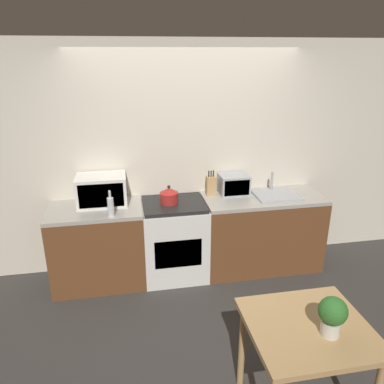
% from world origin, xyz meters
% --- Properties ---
extents(ground_plane, '(16.00, 16.00, 0.00)m').
position_xyz_m(ground_plane, '(0.00, 0.00, 0.00)').
color(ground_plane, '#33302D').
extents(wall_back, '(10.00, 0.06, 2.60)m').
position_xyz_m(wall_back, '(0.00, 1.16, 1.30)').
color(wall_back, beige).
rests_on(wall_back, ground_plane).
extents(counter_left_run, '(0.99, 0.62, 0.90)m').
position_xyz_m(counter_left_run, '(-1.04, 0.82, 0.45)').
color(counter_left_run, brown).
rests_on(counter_left_run, ground_plane).
extents(counter_right_run, '(1.37, 0.62, 0.90)m').
position_xyz_m(counter_right_run, '(0.85, 0.82, 0.45)').
color(counter_right_run, brown).
rests_on(counter_right_run, ground_plane).
extents(stove_range, '(0.71, 0.62, 0.90)m').
position_xyz_m(stove_range, '(-0.19, 0.81, 0.45)').
color(stove_range, silver).
rests_on(stove_range, ground_plane).
extents(kettle, '(0.20, 0.20, 0.20)m').
position_xyz_m(kettle, '(-0.24, 0.82, 0.99)').
color(kettle, maroon).
rests_on(kettle, stove_range).
extents(microwave, '(0.52, 0.36, 0.32)m').
position_xyz_m(microwave, '(-0.96, 0.92, 1.06)').
color(microwave, silver).
rests_on(microwave, counter_left_run).
extents(bottle, '(0.06, 0.06, 0.27)m').
position_xyz_m(bottle, '(-0.86, 0.58, 1.01)').
color(bottle, silver).
rests_on(bottle, counter_left_run).
extents(knife_block, '(0.11, 0.09, 0.29)m').
position_xyz_m(knife_block, '(0.26, 0.98, 1.01)').
color(knife_block, tan).
rests_on(knife_block, counter_right_run).
extents(toaster_oven, '(0.33, 0.27, 0.23)m').
position_xyz_m(toaster_oven, '(0.53, 0.97, 1.01)').
color(toaster_oven, '#999BA0').
rests_on(toaster_oven, counter_right_run).
extents(sink_basin, '(0.49, 0.42, 0.24)m').
position_xyz_m(sink_basin, '(1.00, 0.82, 0.91)').
color(sink_basin, '#999BA0').
rests_on(sink_basin, counter_right_run).
extents(dining_table, '(0.80, 0.74, 0.78)m').
position_xyz_m(dining_table, '(0.43, -1.15, 0.67)').
color(dining_table, tan).
rests_on(dining_table, ground_plane).
extents(potted_plant, '(0.18, 0.18, 0.27)m').
position_xyz_m(potted_plant, '(0.52, -1.25, 0.93)').
color(potted_plant, beige).
rests_on(potted_plant, dining_table).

